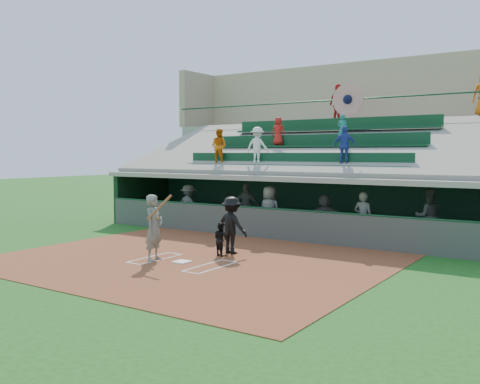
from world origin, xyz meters
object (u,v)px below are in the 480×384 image
Objects in this scene: catcher at (221,239)px; home_plate at (182,262)px; white_table at (153,214)px; water_cooler at (153,201)px; batter_at_plate at (154,227)px.

home_plate is at bearing 96.33° from catcher.
water_cooler is at bearing -1.11° from white_table.
batter_at_plate is 4.61× the size of water_cooler.
catcher is 8.69m from white_table.
water_cooler is (-6.06, 6.43, -0.03)m from batter_at_plate.
white_table reaches higher than home_plate.
catcher is at bearing 54.15° from batter_at_plate.
white_table is at bearing -163.15° from water_cooler.
catcher is 1.28× the size of white_table.
batter_at_plate is at bearing -46.68° from water_cooler.
white_table is (-6.07, 6.42, -0.59)m from batter_at_plate.
home_plate is 0.54× the size of white_table.
white_table is (-7.26, 4.78, -0.14)m from catcher.
water_cooler reaches higher than catcher.
home_plate is 0.22× the size of batter_at_plate.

